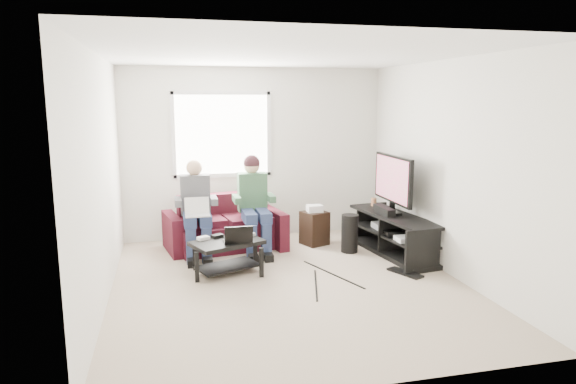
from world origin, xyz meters
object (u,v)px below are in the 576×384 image
at_px(tv_stand, 394,236).
at_px(tv, 393,181).
at_px(sofa, 224,228).
at_px(end_table, 314,227).
at_px(coffee_table, 227,250).
at_px(subwoofer, 350,233).

xyz_separation_m(tv_stand, tv, (-0.00, 0.10, 0.77)).
xyz_separation_m(sofa, end_table, (1.32, -0.12, -0.02)).
bearing_deg(tv_stand, coffee_table, -173.29).
xyz_separation_m(tv_stand, end_table, (-0.94, 0.72, 0.02)).
bearing_deg(sofa, end_table, -5.11).
distance_m(tv_stand, subwoofer, 0.61).
bearing_deg(tv_stand, tv, 91.47).
height_order(sofa, tv_stand, sofa).
xyz_separation_m(sofa, tv, (2.26, -0.74, 0.73)).
distance_m(coffee_table, tv_stand, 2.37).
bearing_deg(coffee_table, tv, 9.11).
bearing_deg(end_table, tv, -33.61).
bearing_deg(sofa, coffee_table, -94.44).
height_order(subwoofer, end_table, end_table).
distance_m(tv_stand, end_table, 1.19).
xyz_separation_m(coffee_table, subwoofer, (1.78, 0.51, -0.04)).
xyz_separation_m(tv_stand, subwoofer, (-0.57, 0.23, 0.02)).
bearing_deg(tv_stand, subwoofer, 157.65).
height_order(sofa, tv, tv).
relative_size(sofa, subwoofer, 3.27).
height_order(coffee_table, tv, tv).
xyz_separation_m(sofa, coffee_table, (-0.09, -1.12, 0.02)).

